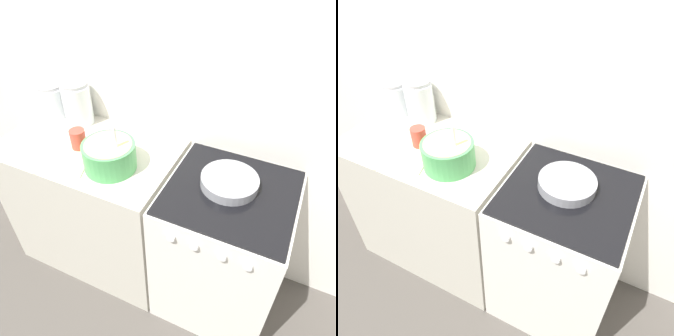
% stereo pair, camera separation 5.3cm
% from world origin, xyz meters
% --- Properties ---
extents(ground_plane, '(12.00, 12.00, 0.00)m').
position_xyz_m(ground_plane, '(0.00, 0.00, 0.00)').
color(ground_plane, '#4C4742').
extents(wall_back, '(4.97, 0.05, 2.40)m').
position_xyz_m(wall_back, '(0.00, 0.62, 1.20)').
color(wall_back, white).
rests_on(wall_back, ground_plane).
extents(countertop_cabinet, '(0.98, 0.60, 0.91)m').
position_xyz_m(countertop_cabinet, '(-0.49, 0.30, 0.45)').
color(countertop_cabinet, beige).
rests_on(countertop_cabinet, ground_plane).
extents(stove, '(0.62, 0.61, 0.91)m').
position_xyz_m(stove, '(0.32, 0.30, 0.45)').
color(stove, white).
rests_on(stove, ground_plane).
extents(mixing_bowl, '(0.26, 0.26, 0.25)m').
position_xyz_m(mixing_bowl, '(-0.28, 0.21, 0.99)').
color(mixing_bowl, '#4CA559').
rests_on(mixing_bowl, countertop_cabinet).
extents(baking_pan, '(0.27, 0.27, 0.05)m').
position_xyz_m(baking_pan, '(0.30, 0.33, 0.94)').
color(baking_pan, gray).
rests_on(baking_pan, stove).
extents(storage_jar_left, '(0.16, 0.16, 0.20)m').
position_xyz_m(storage_jar_left, '(-0.87, 0.50, 0.99)').
color(storage_jar_left, silver).
rests_on(storage_jar_left, countertop_cabinet).
extents(storage_jar_middle, '(0.16, 0.16, 0.25)m').
position_xyz_m(storage_jar_middle, '(-0.68, 0.50, 1.02)').
color(storage_jar_middle, silver).
rests_on(storage_jar_middle, countertop_cabinet).
extents(tin_can, '(0.08, 0.08, 0.11)m').
position_xyz_m(tin_can, '(-0.52, 0.27, 0.97)').
color(tin_can, '#CC3F33').
rests_on(tin_can, countertop_cabinet).
extents(recipe_page, '(0.31, 0.34, 0.01)m').
position_xyz_m(recipe_page, '(-0.53, 0.17, 0.91)').
color(recipe_page, beige).
rests_on(recipe_page, countertop_cabinet).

